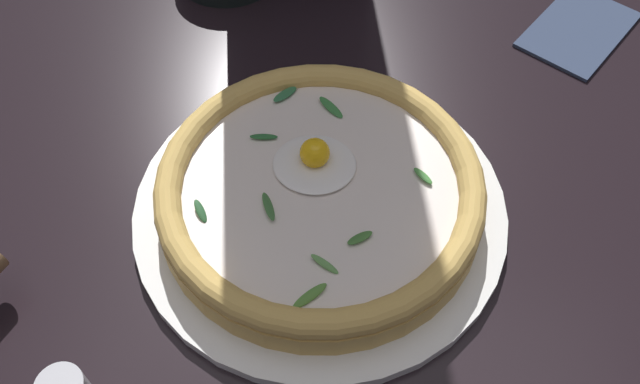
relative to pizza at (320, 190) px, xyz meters
The scene contains 4 objects.
ground_plane 0.05m from the pizza, 61.61° to the left, with size 2.40×2.40×0.03m, color black.
pizza_plate 0.03m from the pizza, 114.11° to the left, with size 0.34×0.34×0.01m, color white.
pizza is the anchor object (origin of this frame).
folded_napkin 0.39m from the pizza, 133.56° to the right, with size 0.14×0.09×0.01m, color #34425E.
Camera 1 is at (-0.04, 0.34, 0.52)m, focal length 37.95 mm.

